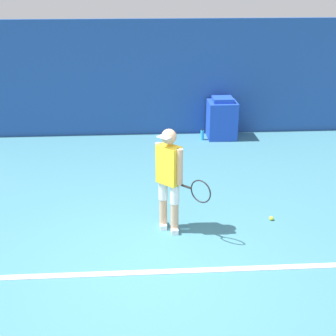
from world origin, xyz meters
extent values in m
plane|color=teal|center=(0.00, 0.00, 0.00)|extent=(24.00, 24.00, 0.00)
cube|color=#234C99|center=(0.00, 5.66, 1.33)|extent=(24.00, 0.10, 2.66)
cube|color=white|center=(0.00, -0.04, 0.01)|extent=(21.60, 0.10, 0.01)
cylinder|color=tan|center=(0.21, 1.14, 0.24)|extent=(0.12, 0.12, 0.48)
cylinder|color=white|center=(0.21, 1.14, 0.63)|extent=(0.14, 0.14, 0.29)
cube|color=white|center=(0.21, 1.14, 0.04)|extent=(0.10, 0.24, 0.08)
cylinder|color=tan|center=(0.37, 0.99, 0.24)|extent=(0.12, 0.12, 0.48)
cylinder|color=white|center=(0.37, 0.99, 0.63)|extent=(0.14, 0.14, 0.29)
cube|color=white|center=(0.37, 0.99, 0.04)|extent=(0.10, 0.24, 0.08)
cube|color=yellow|center=(0.29, 1.06, 1.06)|extent=(0.39, 0.38, 0.57)
sphere|color=tan|center=(0.29, 1.06, 1.49)|extent=(0.22, 0.22, 0.22)
cube|color=white|center=(0.22, 0.99, 1.51)|extent=(0.21, 0.21, 0.02)
cylinder|color=tan|center=(0.15, 1.20, 1.08)|extent=(0.09, 0.09, 0.54)
cylinder|color=tan|center=(0.44, 0.93, 1.08)|extent=(0.09, 0.09, 0.54)
cylinder|color=black|center=(0.51, 0.86, 0.81)|extent=(0.17, 0.17, 0.03)
torus|color=black|center=(0.71, 0.68, 0.81)|extent=(0.27, 0.25, 0.34)
sphere|color=#D1E533|center=(1.92, 1.24, 0.03)|extent=(0.07, 0.07, 0.07)
cube|color=blue|center=(1.80, 5.24, 0.43)|extent=(0.65, 0.63, 0.87)
cube|color=blue|center=(1.80, 5.24, 0.92)|extent=(0.46, 0.44, 0.10)
cylinder|color=#33ADD6|center=(1.34, 5.11, 0.11)|extent=(0.08, 0.08, 0.23)
cylinder|color=black|center=(1.34, 5.11, 0.24)|extent=(0.05, 0.05, 0.02)
camera|label=1|loc=(-0.12, -5.12, 3.62)|focal=50.00mm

